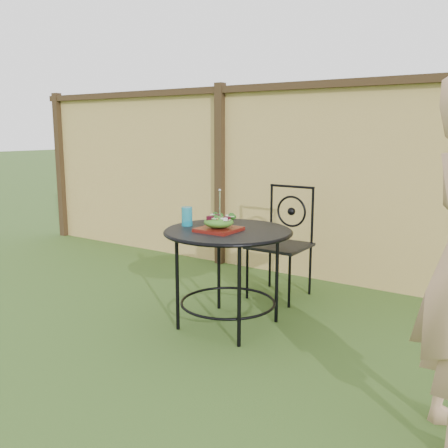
% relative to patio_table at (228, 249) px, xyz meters
% --- Properties ---
extents(ground, '(60.00, 60.00, 0.00)m').
position_rel_patio_table_xyz_m(ground, '(0.25, -0.72, -0.59)').
color(ground, '#214215').
rests_on(ground, ground).
extents(fence, '(8.00, 0.12, 1.90)m').
position_rel_patio_table_xyz_m(fence, '(0.25, 1.48, 0.36)').
color(fence, '#EFD276').
rests_on(fence, ground).
extents(patio_table, '(0.92, 0.92, 0.72)m').
position_rel_patio_table_xyz_m(patio_table, '(0.00, 0.00, 0.00)').
color(patio_table, black).
rests_on(patio_table, ground).
extents(patio_chair, '(0.46, 0.46, 0.95)m').
position_rel_patio_table_xyz_m(patio_chair, '(-0.00, 0.86, -0.08)').
color(patio_chair, black).
rests_on(patio_chair, ground).
extents(salad_plate, '(0.27, 0.27, 0.02)m').
position_rel_patio_table_xyz_m(salad_plate, '(-0.03, -0.08, 0.15)').
color(salad_plate, '#470A0A').
rests_on(salad_plate, patio_table).
extents(salad, '(0.21, 0.21, 0.08)m').
position_rel_patio_table_xyz_m(salad, '(-0.03, -0.08, 0.20)').
color(salad, '#235614').
rests_on(salad, salad_plate).
extents(fork, '(0.01, 0.01, 0.18)m').
position_rel_patio_table_xyz_m(fork, '(-0.02, -0.08, 0.33)').
color(fork, silver).
rests_on(fork, salad).
extents(drinking_glass, '(0.08, 0.08, 0.14)m').
position_rel_patio_table_xyz_m(drinking_glass, '(-0.34, -0.05, 0.21)').
color(drinking_glass, '#0E85A7').
rests_on(drinking_glass, patio_table).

